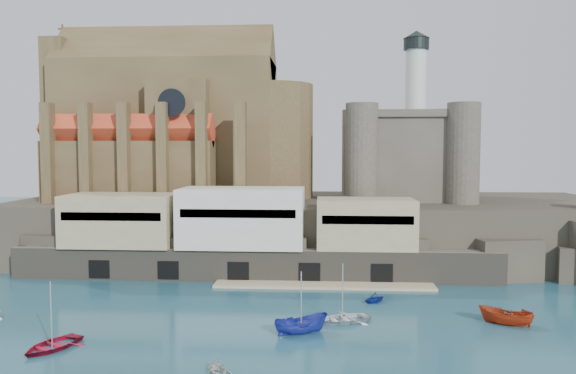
# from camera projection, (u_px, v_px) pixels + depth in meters

# --- Properties ---
(ground) EXTENTS (300.00, 300.00, 0.00)m
(ground) POSITION_uv_depth(u_px,v_px,m) (305.00, 328.00, 58.77)
(ground) COLOR #1A4758
(ground) RESTS_ON ground
(promontory) EXTENTS (100.00, 36.00, 10.00)m
(promontory) POSITION_uv_depth(u_px,v_px,m) (311.00, 228.00, 97.64)
(promontory) COLOR #2B2620
(promontory) RESTS_ON ground
(quay) EXTENTS (70.00, 12.00, 13.05)m
(quay) POSITION_uv_depth(u_px,v_px,m) (241.00, 236.00, 81.95)
(quay) COLOR #5D574A
(quay) RESTS_ON ground
(church) EXTENTS (47.00, 25.93, 30.51)m
(church) POSITION_uv_depth(u_px,v_px,m) (178.00, 130.00, 100.38)
(church) COLOR #4D3D24
(church) RESTS_ON promontory
(castle_keep) EXTENTS (21.20, 21.20, 29.30)m
(castle_keep) POSITION_uv_depth(u_px,v_px,m) (405.00, 151.00, 97.40)
(castle_keep) COLOR #474138
(castle_keep) RESTS_ON promontory
(boat_0) EXTENTS (4.51, 2.93, 6.13)m
(boat_0) POSITION_uv_depth(u_px,v_px,m) (52.00, 348.00, 52.86)
(boat_0) COLOR maroon
(boat_0) RESTS_ON ground
(boat_1) EXTENTS (3.31, 2.89, 3.27)m
(boat_1) POSITION_uv_depth(u_px,v_px,m) (218.00, 374.00, 46.78)
(boat_1) COLOR beige
(boat_1) RESTS_ON ground
(boat_2) EXTENTS (2.92, 2.89, 5.80)m
(boat_2) POSITION_uv_depth(u_px,v_px,m) (301.00, 333.00, 57.15)
(boat_2) COLOR navy
(boat_2) RESTS_ON ground
(boat_5) EXTENTS (2.82, 2.79, 5.62)m
(boat_5) POSITION_uv_depth(u_px,v_px,m) (506.00, 325.00, 59.95)
(boat_5) COLOR #9F2E11
(boat_5) RESTS_ON ground
(boat_6) EXTENTS (2.82, 4.47, 6.05)m
(boat_6) POSITION_uv_depth(u_px,v_px,m) (342.00, 321.00, 61.06)
(boat_6) COLOR silver
(boat_6) RESTS_ON ground
(boat_7) EXTENTS (2.90, 3.07, 3.06)m
(boat_7) POSITION_uv_depth(u_px,v_px,m) (374.00, 302.00, 68.71)
(boat_7) COLOR navy
(boat_7) RESTS_ON ground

